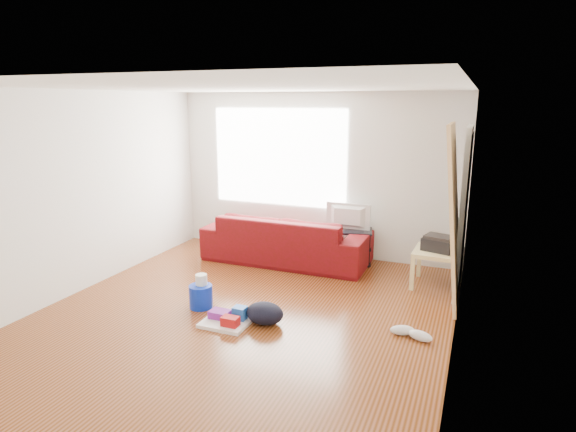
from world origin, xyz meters
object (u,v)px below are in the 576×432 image
at_px(side_table, 438,256).
at_px(cleaning_tray, 227,319).
at_px(sofa, 286,261).
at_px(tv_stand, 346,245).
at_px(backpack, 265,323).
at_px(bucket, 201,307).

distance_m(side_table, cleaning_tray, 2.85).
bearing_deg(sofa, tv_stand, -162.40).
relative_size(side_table, cleaning_tray, 1.22).
bearing_deg(sofa, backpack, 105.73).
distance_m(cleaning_tray, backpack, 0.41).
bearing_deg(side_table, sofa, 174.70).
xyz_separation_m(bucket, backpack, (0.87, -0.10, 0.00)).
bearing_deg(backpack, tv_stand, 88.62).
relative_size(tv_stand, backpack, 1.94).
height_order(tv_stand, cleaning_tray, tv_stand).
height_order(cleaning_tray, backpack, cleaning_tray).
distance_m(side_table, bucket, 3.07).
bearing_deg(cleaning_tray, tv_stand, 75.43).
height_order(side_table, bucket, side_table).
relative_size(sofa, bucket, 9.06).
height_order(side_table, cleaning_tray, side_table).
distance_m(sofa, bucket, 1.96).
bearing_deg(side_table, bucket, -145.25).
bearing_deg(bucket, cleaning_tray, -28.47).
bearing_deg(tv_stand, side_table, -32.16).
height_order(tv_stand, backpack, tv_stand).
height_order(sofa, cleaning_tray, sofa).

